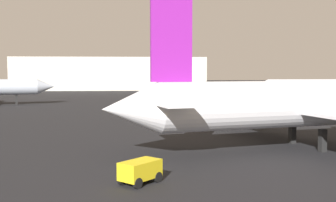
# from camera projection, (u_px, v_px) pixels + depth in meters

# --- Properties ---
(airplane_at_gate) EXTENTS (36.73, 27.63, 12.20)m
(airplane_at_gate) POSITION_uv_depth(u_px,v_px,m) (319.00, 103.00, 34.06)
(airplane_at_gate) COLOR white
(airplane_at_gate) RESTS_ON ground_plane
(airplane_far_right) EXTENTS (27.21, 20.97, 8.27)m
(airplane_far_right) POSITION_uv_depth(u_px,v_px,m) (308.00, 85.00, 106.29)
(airplane_far_right) COLOR silver
(airplane_far_right) RESTS_ON ground_plane
(baggage_cart) EXTENTS (2.59, 2.64, 1.30)m
(baggage_cart) POSITION_uv_depth(u_px,v_px,m) (140.00, 170.00, 22.92)
(baggage_cart) COLOR gold
(baggage_cart) RESTS_ON ground_plane
(terminal_building) EXTENTS (66.02, 20.77, 11.36)m
(terminal_building) POSITION_uv_depth(u_px,v_px,m) (111.00, 74.00, 146.40)
(terminal_building) COLOR beige
(terminal_building) RESTS_ON ground_plane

